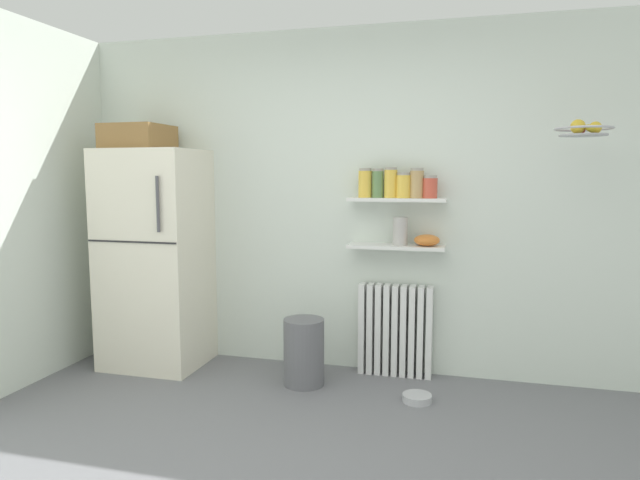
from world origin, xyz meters
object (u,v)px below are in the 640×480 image
(shelf_bowl, at_px, (427,240))
(pet_food_bowl, at_px, (417,398))
(vase, at_px, (400,231))
(refrigerator, at_px, (155,253))
(storage_jar_1, at_px, (378,183))
(radiator, at_px, (395,330))
(hanging_fruit_basket, at_px, (584,129))
(storage_jar_0, at_px, (365,183))
(trash_bin, at_px, (304,352))
(storage_jar_3, at_px, (404,185))
(storage_jar_2, at_px, (391,183))
(storage_jar_4, at_px, (417,183))
(storage_jar_5, at_px, (430,187))

(shelf_bowl, xyz_separation_m, pet_food_bowl, (-0.01, -0.44, -1.01))
(pet_food_bowl, bearing_deg, vase, 112.35)
(refrigerator, distance_m, storage_jar_1, 1.83)
(radiator, bearing_deg, hanging_fruit_basket, -15.86)
(radiator, distance_m, shelf_bowl, 0.73)
(storage_jar_0, bearing_deg, trash_bin, -138.12)
(refrigerator, bearing_deg, storage_jar_3, 6.00)
(storage_jar_2, xyz_separation_m, storage_jar_3, (0.09, -0.00, -0.02))
(trash_bin, xyz_separation_m, pet_food_bowl, (0.82, -0.11, -0.22))
(storage_jar_4, distance_m, vase, 0.37)
(storage_jar_0, relative_size, storage_jar_3, 1.17)
(storage_jar_0, distance_m, shelf_bowl, 0.61)
(radiator, distance_m, storage_jar_0, 1.13)
(refrigerator, distance_m, shelf_bowl, 2.11)
(storage_jar_2, height_order, vase, storage_jar_2)
(storage_jar_0, xyz_separation_m, trash_bin, (-0.37, -0.34, -1.21))
(trash_bin, bearing_deg, radiator, 30.94)
(refrigerator, distance_m, radiator, 1.96)
(refrigerator, height_order, shelf_bowl, refrigerator)
(pet_food_bowl, bearing_deg, hanging_fruit_basket, 8.22)
(vase, bearing_deg, shelf_bowl, 0.00)
(radiator, height_order, vase, vase)
(trash_bin, distance_m, hanging_fruit_basket, 2.36)
(storage_jar_2, bearing_deg, storage_jar_1, -180.00)
(storage_jar_1, bearing_deg, storage_jar_2, 0.00)
(radiator, distance_m, storage_jar_5, 1.10)
(storage_jar_1, distance_m, storage_jar_4, 0.28)
(trash_bin, bearing_deg, storage_jar_1, 35.61)
(storage_jar_0, height_order, storage_jar_5, storage_jar_0)
(storage_jar_4, relative_size, pet_food_bowl, 1.10)
(storage_jar_4, distance_m, pet_food_bowl, 1.49)
(radiator, height_order, storage_jar_0, storage_jar_0)
(radiator, height_order, trash_bin, radiator)
(shelf_bowl, bearing_deg, storage_jar_5, 0.00)
(refrigerator, xyz_separation_m, hanging_fruit_basket, (3.04, -0.10, 0.89))
(storage_jar_0, xyz_separation_m, storage_jar_2, (0.19, 0.00, 0.00))
(pet_food_bowl, bearing_deg, storage_jar_0, 135.27)
(trash_bin, bearing_deg, refrigerator, 173.96)
(radiator, bearing_deg, vase, -46.16)
(storage_jar_1, relative_size, storage_jar_2, 0.96)
(storage_jar_5, bearing_deg, refrigerator, -174.53)
(storage_jar_4, distance_m, trash_bin, 1.46)
(storage_jar_4, height_order, shelf_bowl, storage_jar_4)
(radiator, height_order, storage_jar_1, storage_jar_1)
(refrigerator, xyz_separation_m, radiator, (1.87, 0.23, -0.55))
(storage_jar_5, bearing_deg, hanging_fruit_basket, -17.93)
(storage_jar_3, bearing_deg, pet_food_bowl, -69.71)
(storage_jar_3, relative_size, shelf_bowl, 0.99)
(hanging_fruit_basket, bearing_deg, vase, 165.15)
(storage_jar_0, bearing_deg, storage_jar_4, 0.00)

